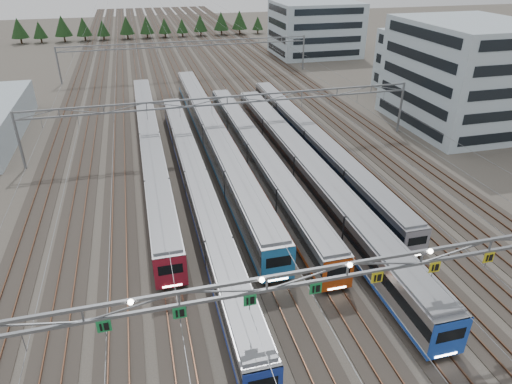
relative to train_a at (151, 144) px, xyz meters
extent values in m
plane|color=#47423A|center=(11.25, -39.26, -2.09)|extent=(400.00, 400.00, 0.00)
cube|color=#2D2823|center=(11.25, 60.74, -2.05)|extent=(54.00, 260.00, 0.08)
cube|color=brown|center=(-14.22, 60.74, -1.93)|extent=(0.08, 260.00, 0.16)
cube|color=brown|center=(36.72, 60.74, -1.93)|extent=(0.08, 260.00, 0.16)
cube|color=brown|center=(10.53, 60.74, -1.93)|extent=(0.08, 260.00, 0.16)
cube|color=brown|center=(11.97, 60.74, -1.93)|extent=(0.08, 260.00, 0.16)
cube|color=black|center=(0.00, 0.05, -1.67)|extent=(2.35, 58.61, 0.35)
cube|color=#A7A9B0|center=(0.00, 0.05, 0.05)|extent=(2.76, 59.80, 3.11)
cube|color=black|center=(0.00, 0.05, 0.42)|extent=(2.82, 59.50, 0.94)
cube|color=maroon|center=(0.00, 0.05, -1.26)|extent=(2.81, 59.50, 0.35)
cube|color=slate|center=(0.00, 0.05, 1.70)|extent=(2.48, 58.61, 0.25)
cube|color=maroon|center=(0.00, -29.81, 0.05)|extent=(2.78, 0.12, 3.11)
cube|color=black|center=(0.00, -29.84, 0.42)|extent=(2.07, 0.10, 0.94)
cube|color=white|center=(0.00, -29.87, -1.30)|extent=(1.66, 0.06, 0.15)
cube|color=black|center=(4.50, -13.09, -1.68)|extent=(2.19, 57.93, 0.33)
cube|color=#A7A9B0|center=(4.50, -13.09, -0.08)|extent=(2.58, 59.11, 2.90)
cube|color=black|center=(4.50, -13.09, 0.27)|extent=(2.64, 58.82, 0.87)
cube|color=#1B36A3|center=(4.50, -13.09, -1.29)|extent=(2.63, 58.82, 0.32)
cube|color=slate|center=(4.50, -13.09, 1.47)|extent=(2.32, 57.93, 0.23)
cube|color=black|center=(4.50, -42.63, 0.27)|extent=(1.93, 0.10, 0.87)
cube|color=black|center=(9.00, 0.73, -1.65)|extent=(2.56, 62.99, 0.39)
cube|color=#A7A9B0|center=(9.00, 0.73, 0.22)|extent=(3.01, 64.27, 3.39)
cube|color=black|center=(9.00, 0.73, 0.63)|extent=(3.07, 63.95, 1.02)
cube|color=#2273B9|center=(9.00, 0.73, -1.20)|extent=(3.06, 63.95, 0.38)
cube|color=slate|center=(9.00, 0.73, 2.03)|extent=(2.71, 62.99, 0.27)
cube|color=#2273B9|center=(9.00, -31.36, 0.22)|extent=(3.03, 0.12, 3.39)
cube|color=black|center=(9.00, -31.39, 0.63)|extent=(2.26, 0.10, 1.02)
cube|color=white|center=(9.00, -31.42, -1.26)|extent=(1.81, 0.06, 0.16)
cube|color=black|center=(13.50, -7.44, -1.67)|extent=(2.34, 51.53, 0.35)
cube|color=#A7A9B0|center=(13.50, -7.44, 0.05)|extent=(2.76, 52.58, 3.10)
cube|color=black|center=(13.50, -7.44, 0.42)|extent=(2.82, 52.31, 0.94)
cube|color=#C74511|center=(13.50, -7.44, -1.26)|extent=(2.81, 52.31, 0.34)
cube|color=slate|center=(13.50, -7.44, 1.70)|extent=(2.48, 51.53, 0.25)
cube|color=#C74511|center=(13.50, -33.68, 0.05)|extent=(2.78, 0.12, 3.10)
cube|color=black|center=(13.50, -33.71, 0.42)|extent=(2.07, 0.10, 0.94)
cube|color=white|center=(13.50, -33.74, -1.31)|extent=(1.65, 0.06, 0.15)
cube|color=black|center=(18.00, -13.56, -1.65)|extent=(2.54, 56.57, 0.38)
cube|color=#A7A9B0|center=(18.00, -13.56, 0.21)|extent=(2.99, 57.72, 3.37)
cube|color=black|center=(18.00, -13.56, 0.61)|extent=(3.05, 57.43, 1.02)
cube|color=blue|center=(18.00, -13.56, -1.21)|extent=(3.04, 57.43, 0.37)
cube|color=slate|center=(18.00, -13.56, 2.00)|extent=(2.69, 56.57, 0.27)
cube|color=blue|center=(18.00, -42.37, 0.21)|extent=(3.01, 0.12, 3.37)
cube|color=black|center=(18.00, -42.40, 0.61)|extent=(2.24, 0.10, 1.02)
cube|color=white|center=(18.00, -42.43, -1.26)|extent=(1.80, 0.06, 0.16)
cube|color=black|center=(22.50, -4.27, -1.68)|extent=(2.21, 52.78, 0.33)
cube|color=#A7A9B0|center=(22.50, -4.27, -0.06)|extent=(2.60, 53.86, 2.93)
cube|color=black|center=(22.50, -4.27, 0.29)|extent=(2.66, 53.59, 0.88)
cube|color=gray|center=(22.50, -4.27, -1.29)|extent=(2.65, 53.59, 0.33)
cube|color=slate|center=(22.50, -4.27, 1.50)|extent=(2.34, 52.78, 0.23)
cube|color=gray|center=(22.50, -31.16, -0.06)|extent=(2.62, 0.12, 2.93)
cube|color=black|center=(22.50, -31.19, 0.29)|extent=(1.95, 0.10, 0.88)
cube|color=white|center=(22.50, -31.22, -1.34)|extent=(1.56, 0.06, 0.14)
cube|color=slate|center=(11.25, -39.26, 5.71)|extent=(56.00, 0.22, 0.22)
cube|color=slate|center=(11.25, -39.26, 4.71)|extent=(56.00, 0.22, 0.22)
cube|color=#1A8441|center=(-4.50, -39.38, 4.21)|extent=(0.85, 0.06, 0.85)
cube|color=#1A8441|center=(0.00, -39.38, 4.21)|extent=(0.85, 0.06, 0.85)
cube|color=#1A8441|center=(4.50, -39.38, 4.21)|extent=(0.85, 0.06, 0.85)
cube|color=#1A8441|center=(9.00, -39.38, 4.21)|extent=(0.85, 0.06, 0.85)
cube|color=gold|center=(13.50, -39.38, 4.21)|extent=(0.85, 0.06, 0.85)
cube|color=gold|center=(18.00, -39.38, 4.21)|extent=(0.85, 0.06, 0.85)
cube|color=gold|center=(22.50, -39.38, 4.21)|extent=(0.85, 0.06, 0.85)
cylinder|color=slate|center=(-16.75, 0.74, 1.91)|extent=(0.36, 0.36, 8.00)
cylinder|color=slate|center=(39.25, 0.74, 1.91)|extent=(0.36, 0.36, 8.00)
cube|color=slate|center=(11.25, 0.74, 5.71)|extent=(56.00, 0.22, 0.22)
cube|color=slate|center=(11.25, 0.74, 4.71)|extent=(56.00, 0.22, 0.22)
cylinder|color=slate|center=(-16.75, 45.74, 1.91)|extent=(0.36, 0.36, 8.00)
cylinder|color=slate|center=(39.25, 45.74, 1.91)|extent=(0.36, 0.36, 8.00)
cube|color=slate|center=(11.25, 45.74, 5.71)|extent=(56.00, 0.22, 0.22)
cube|color=slate|center=(11.25, 45.74, 4.71)|extent=(56.00, 0.22, 0.22)
cube|color=#A8BBC8|center=(50.27, 1.20, 6.20)|extent=(18.00, 22.00, 16.57)
cube|color=#A8BBC8|center=(55.52, 19.86, 3.82)|extent=(14.00, 16.00, 11.82)
cube|color=#A8BBC8|center=(48.27, 61.42, 4.84)|extent=(22.00, 18.00, 13.85)
camera|label=1|loc=(-0.86, -61.25, 24.11)|focal=32.00mm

